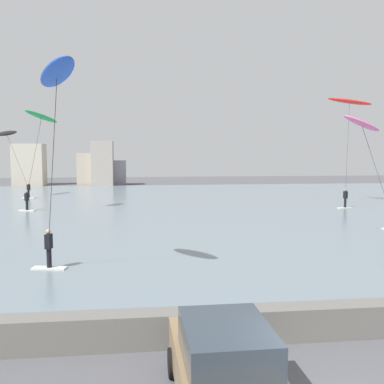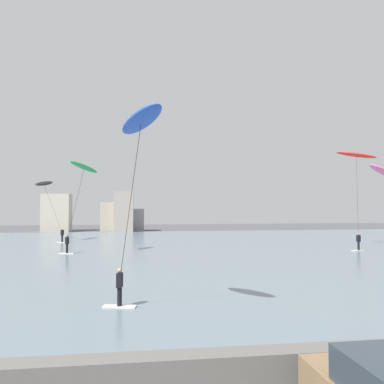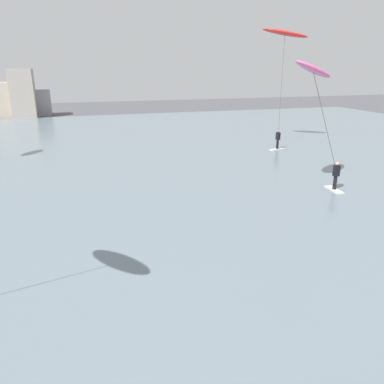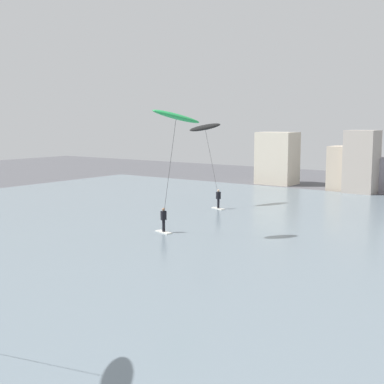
{
  "view_description": "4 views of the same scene",
  "coord_description": "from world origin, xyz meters",
  "px_view_note": "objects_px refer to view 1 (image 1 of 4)",
  "views": [
    {
      "loc": [
        -3.3,
        -6.35,
        4.86
      ],
      "look_at": [
        -0.42,
        17.95,
        2.62
      ],
      "focal_mm": 40.56,
      "sensor_mm": 36.0,
      "label": 1
    },
    {
      "loc": [
        -6.24,
        -5.04,
        4.46
      ],
      "look_at": [
        -3.29,
        16.68,
        5.15
      ],
      "focal_mm": 36.07,
      "sensor_mm": 36.0,
      "label": 2
    },
    {
      "loc": [
        -1.7,
        1.68,
        6.76
      ],
      "look_at": [
        1.28,
        11.47,
        3.24
      ],
      "focal_mm": 34.19,
      "sensor_mm": 36.0,
      "label": 3
    },
    {
      "loc": [
        9.57,
        3.04,
        7.45
      ],
      "look_at": [
        -1.43,
        18.09,
        4.98
      ],
      "focal_mm": 50.28,
      "sensor_mm": 36.0,
      "label": 4
    }
  ],
  "objects_px": {
    "kitesurfer_pink": "(364,130)",
    "kitesurfer_blue": "(56,96)",
    "parked_car_bronze": "(225,367)",
    "kitesurfer_red": "(349,108)",
    "kitesurfer_green": "(40,125)",
    "kitesurfer_black": "(9,138)"
  },
  "relations": [
    {
      "from": "kitesurfer_black",
      "to": "kitesurfer_red",
      "type": "distance_m",
      "value": 34.19
    },
    {
      "from": "kitesurfer_green",
      "to": "kitesurfer_pink",
      "type": "relative_size",
      "value": 1.13
    },
    {
      "from": "kitesurfer_black",
      "to": "kitesurfer_blue",
      "type": "xyz_separation_m",
      "value": [
        10.81,
        -31.72,
        0.54
      ]
    },
    {
      "from": "kitesurfer_blue",
      "to": "kitesurfer_pink",
      "type": "relative_size",
      "value": 1.12
    },
    {
      "from": "kitesurfer_black",
      "to": "kitesurfer_red",
      "type": "xyz_separation_m",
      "value": [
        32.33,
        -10.86,
        2.45
      ]
    },
    {
      "from": "kitesurfer_black",
      "to": "kitesurfer_green",
      "type": "relative_size",
      "value": 0.89
    },
    {
      "from": "parked_car_bronze",
      "to": "kitesurfer_pink",
      "type": "distance_m",
      "value": 22.02
    },
    {
      "from": "kitesurfer_red",
      "to": "kitesurfer_pink",
      "type": "xyz_separation_m",
      "value": [
        -4.94,
        -11.92,
        -2.61
      ]
    },
    {
      "from": "kitesurfer_pink",
      "to": "kitesurfer_blue",
      "type": "bearing_deg",
      "value": -151.66
    },
    {
      "from": "kitesurfer_red",
      "to": "kitesurfer_green",
      "type": "bearing_deg",
      "value": -177.61
    },
    {
      "from": "kitesurfer_red",
      "to": "kitesurfer_blue",
      "type": "height_order",
      "value": "kitesurfer_red"
    },
    {
      "from": "kitesurfer_blue",
      "to": "parked_car_bronze",
      "type": "bearing_deg",
      "value": -62.55
    },
    {
      "from": "kitesurfer_green",
      "to": "kitesurfer_pink",
      "type": "xyz_separation_m",
      "value": [
        21.53,
        -10.82,
        -0.81
      ]
    },
    {
      "from": "kitesurfer_black",
      "to": "kitesurfer_blue",
      "type": "distance_m",
      "value": 33.52
    },
    {
      "from": "kitesurfer_red",
      "to": "parked_car_bronze",
      "type": "bearing_deg",
      "value": -119.91
    },
    {
      "from": "parked_car_bronze",
      "to": "kitesurfer_red",
      "type": "distance_m",
      "value": 35.01
    },
    {
      "from": "parked_car_bronze",
      "to": "kitesurfer_red",
      "type": "relative_size",
      "value": 0.42
    },
    {
      "from": "kitesurfer_red",
      "to": "kitesurfer_pink",
      "type": "relative_size",
      "value": 1.37
    },
    {
      "from": "kitesurfer_black",
      "to": "parked_car_bronze",
      "type": "bearing_deg",
      "value": -69.23
    },
    {
      "from": "parked_car_bronze",
      "to": "kitesurfer_blue",
      "type": "height_order",
      "value": "kitesurfer_blue"
    },
    {
      "from": "kitesurfer_black",
      "to": "kitesurfer_green",
      "type": "distance_m",
      "value": 13.33
    },
    {
      "from": "parked_car_bronze",
      "to": "kitesurfer_red",
      "type": "height_order",
      "value": "kitesurfer_red"
    }
  ]
}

